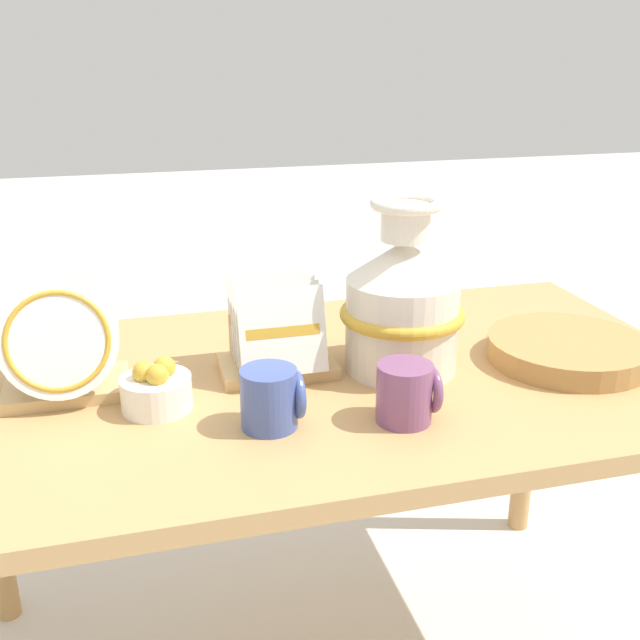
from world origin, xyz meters
TOP-DOWN VIEW (x-y plane):
  - display_table at (0.00, 0.00)m, footprint 1.47×0.82m
  - ceramic_vase at (0.16, -0.01)m, footprint 0.24×0.24m
  - dish_rack_round_plates at (-0.46, 0.03)m, footprint 0.22×0.18m
  - dish_rack_square_plates at (-0.08, 0.04)m, footprint 0.22×0.17m
  - wicker_charger_stack at (0.49, -0.06)m, footprint 0.31×0.31m
  - mug_cobalt_glaze at (-0.13, -0.17)m, footprint 0.10×0.09m
  - mug_plum_glaze at (0.09, -0.21)m, footprint 0.10×0.09m
  - fruit_bowl at (-0.31, -0.06)m, footprint 0.12×0.12m

SIDE VIEW (x-z plane):
  - display_table at x=0.00m, z-range 0.28..1.00m
  - wicker_charger_stack at x=0.49m, z-range 0.72..0.76m
  - fruit_bowl at x=-0.31m, z-range 0.71..0.80m
  - mug_cobalt_glaze at x=-0.13m, z-range 0.72..0.82m
  - mug_plum_glaze at x=0.09m, z-range 0.72..0.82m
  - dish_rack_square_plates at x=-0.08m, z-range 0.69..0.87m
  - dish_rack_round_plates at x=-0.46m, z-range 0.69..0.91m
  - ceramic_vase at x=0.16m, z-range 0.69..1.02m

